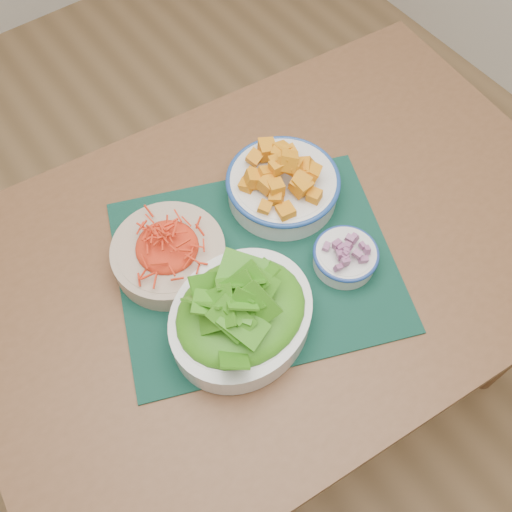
{
  "coord_description": "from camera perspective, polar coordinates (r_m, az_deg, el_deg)",
  "views": [
    {
      "loc": [
        -0.1,
        -0.35,
        1.66
      ],
      "look_at": [
        0.2,
        0.06,
        0.78
      ],
      "focal_mm": 40.0,
      "sensor_mm": 36.0,
      "label": 1
    }
  ],
  "objects": [
    {
      "name": "carrot_bowl",
      "position": [
        1.02,
        -8.79,
        0.56
      ],
      "size": [
        0.27,
        0.27,
        0.08
      ],
      "rotation": [
        0.0,
        0.0,
        0.43
      ],
      "color": "tan",
      "rests_on": "placemat"
    },
    {
      "name": "onion_bowl",
      "position": [
        1.03,
        8.96,
        0.13
      ],
      "size": [
        0.12,
        0.12,
        0.06
      ],
      "rotation": [
        0.0,
        0.0,
        0.02
      ],
      "color": "silver",
      "rests_on": "placemat"
    },
    {
      "name": "ground",
      "position": [
        1.7,
        -4.39,
        -18.49
      ],
      "size": [
        4.0,
        4.0,
        0.0
      ],
      "primitive_type": "plane",
      "color": "#A0794D",
      "rests_on": "ground"
    },
    {
      "name": "lettuce_bowl",
      "position": [
        0.94,
        -1.51,
        -5.64
      ],
      "size": [
        0.31,
        0.28,
        0.11
      ],
      "rotation": [
        0.0,
        0.0,
        0.26
      ],
      "color": "silver",
      "rests_on": "placemat"
    },
    {
      "name": "table",
      "position": [
        1.15,
        2.45,
        -1.5
      ],
      "size": [
        1.24,
        0.89,
        0.75
      ],
      "rotation": [
        0.0,
        0.0,
        -0.09
      ],
      "color": "brown",
      "rests_on": "ground"
    },
    {
      "name": "squash_bowl",
      "position": [
        1.08,
        2.73,
        7.59
      ],
      "size": [
        0.28,
        0.28,
        0.11
      ],
      "rotation": [
        0.0,
        0.0,
        0.43
      ],
      "color": "silver",
      "rests_on": "placemat"
    },
    {
      "name": "placemat",
      "position": [
        1.04,
        0.0,
        -0.89
      ],
      "size": [
        0.61,
        0.56,
        0.0
      ],
      "primitive_type": "cube",
      "rotation": [
        0.0,
        0.0,
        -0.38
      ],
      "color": "black",
      "rests_on": "table"
    }
  ]
}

